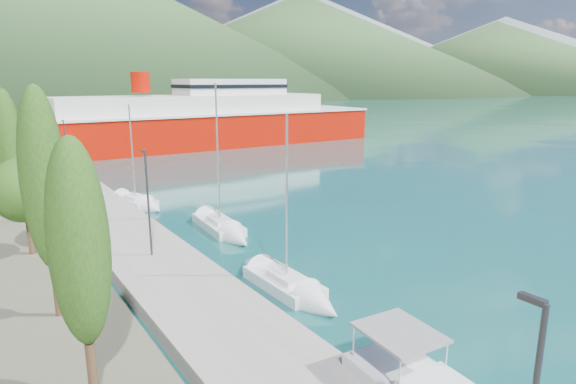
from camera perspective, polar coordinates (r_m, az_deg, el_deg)
ground at (r=132.95m, az=-26.60°, el=7.14°), size 1400.00×1400.00×0.00m
quay at (r=39.62m, az=-20.96°, el=-2.75°), size 5.00×88.00×0.80m
hills_far at (r=652.52m, az=-20.98°, el=18.15°), size 1480.00×900.00×180.00m
hills_near at (r=402.66m, az=-18.01°, el=17.98°), size 1010.00×520.00×115.00m
tree_row at (r=44.16m, az=-30.62°, el=4.74°), size 3.89×62.40×10.19m
lamp_posts at (r=29.05m, az=-16.86°, el=-0.49°), size 0.15×47.93×6.06m
sailboat_near at (r=24.38m, az=1.70°, el=-12.03°), size 2.15×6.89×9.85m
sailboat_mid at (r=33.98m, az=-7.09°, el=-4.73°), size 2.63×7.95×11.25m
sailboat_far at (r=42.70m, az=-16.72°, el=-1.50°), size 3.51×6.76×9.49m
ferry at (r=80.96m, az=-10.68°, el=8.03°), size 62.90×13.88×12.47m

